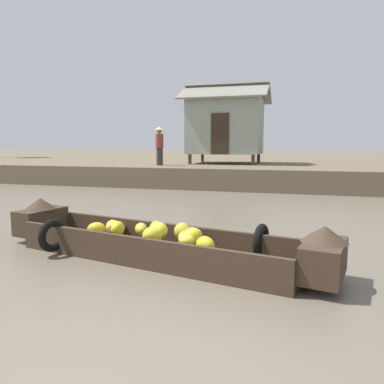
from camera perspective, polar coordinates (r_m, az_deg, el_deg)
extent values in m
plane|color=#665B4C|center=(11.57, 8.66, -1.37)|extent=(300.00, 300.00, 0.00)
cube|color=brown|center=(23.45, 12.45, 3.94)|extent=(160.00, 20.00, 0.83)
cube|color=#3D2D21|center=(5.80, -5.88, -9.50)|extent=(4.60, 1.96, 0.12)
cube|color=#3D2D21|center=(6.14, -3.37, -6.39)|extent=(4.40, 1.01, 0.32)
cube|color=#3D2D21|center=(5.36, -8.83, -8.51)|extent=(4.40, 1.01, 0.32)
cube|color=#3D2D21|center=(4.85, 19.56, -9.79)|extent=(0.64, 0.97, 0.44)
cone|color=#3D2D21|center=(4.77, 19.73, -6.09)|extent=(0.66, 0.66, 0.20)
cube|color=#3D2D21|center=(7.36, -22.18, -4.12)|extent=(0.64, 0.97, 0.44)
cone|color=#3D2D21|center=(7.31, -22.30, -1.65)|extent=(0.66, 0.66, 0.20)
cube|color=#3D2D21|center=(6.30, -13.20, -6.05)|extent=(0.39, 0.97, 0.05)
torus|color=black|center=(5.63, 10.59, -7.42)|extent=(0.22, 0.53, 0.52)
torus|color=black|center=(6.26, -20.68, -6.27)|extent=(0.22, 0.53, 0.52)
ellipsoid|color=yellow|center=(5.64, -5.01, -5.86)|extent=(0.35, 0.38, 0.24)
ellipsoid|color=yellow|center=(5.52, -0.56, -6.98)|extent=(0.40, 0.38, 0.22)
ellipsoid|color=yellow|center=(5.42, 0.22, -6.80)|extent=(0.35, 0.37, 0.23)
ellipsoid|color=gold|center=(5.74, -1.50, -6.05)|extent=(0.30, 0.30, 0.27)
ellipsoid|color=gold|center=(6.21, -7.81, -5.67)|extent=(0.35, 0.40, 0.20)
ellipsoid|color=yellow|center=(5.74, -5.54, -5.73)|extent=(0.27, 0.37, 0.26)
ellipsoid|color=yellow|center=(6.53, -12.09, -5.30)|extent=(0.33, 0.33, 0.25)
ellipsoid|color=yellow|center=(5.67, 0.02, -6.73)|extent=(0.27, 0.28, 0.26)
ellipsoid|color=yellow|center=(6.30, -14.45, -5.58)|extent=(0.36, 0.30, 0.23)
ellipsoid|color=yellow|center=(6.10, -11.33, -5.56)|extent=(0.21, 0.32, 0.24)
ellipsoid|color=yellow|center=(5.43, -6.09, -6.62)|extent=(0.38, 0.38, 0.25)
ellipsoid|color=yellow|center=(6.49, -11.82, -5.27)|extent=(0.34, 0.35, 0.21)
ellipsoid|color=yellow|center=(5.09, 2.06, -8.20)|extent=(0.37, 0.35, 0.25)
ellipsoid|color=yellow|center=(5.35, -0.77, -7.41)|extent=(0.32, 0.34, 0.19)
cylinder|color=#4C3826|center=(17.04, -0.34, 5.06)|extent=(0.16, 0.16, 0.46)
cylinder|color=#4C3826|center=(16.46, 9.36, 4.89)|extent=(0.16, 0.16, 0.46)
cylinder|color=#4C3826|center=(19.28, 1.61, 5.33)|extent=(0.16, 0.16, 0.46)
cylinder|color=#4C3826|center=(18.78, 10.19, 5.16)|extent=(0.16, 0.16, 0.46)
cube|color=gray|center=(17.84, 5.24, 10.05)|extent=(3.28, 2.73, 2.60)
cube|color=#2D2319|center=(16.47, 4.31, 8.89)|extent=(0.80, 0.04, 1.80)
cube|color=gray|center=(17.32, 4.86, 15.28)|extent=(3.98, 1.85, 0.87)
cube|color=gray|center=(18.64, 5.70, 14.70)|extent=(3.98, 1.85, 0.87)
cylinder|color=#332D28|center=(16.21, -4.99, 5.44)|extent=(0.28, 0.28, 0.75)
cylinder|color=brown|center=(16.20, -5.02, 7.82)|extent=(0.34, 0.34, 0.60)
sphere|color=#9E7556|center=(16.21, -5.04, 9.31)|extent=(0.22, 0.22, 0.22)
cone|color=tan|center=(16.22, -5.04, 9.73)|extent=(0.44, 0.44, 0.14)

